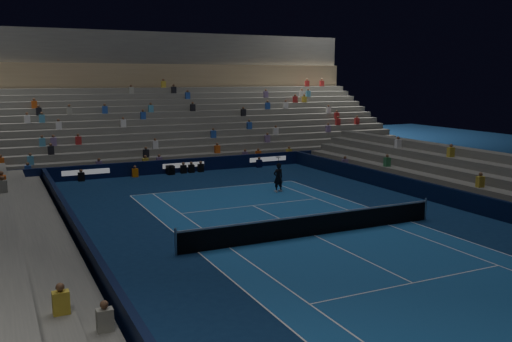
% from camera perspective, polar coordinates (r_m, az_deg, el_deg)
% --- Properties ---
extents(ground, '(90.00, 90.00, 0.00)m').
position_cam_1_polar(ground, '(24.86, 6.04, -6.65)').
color(ground, '#0C244B').
rests_on(ground, ground).
extents(court_surface, '(10.97, 23.77, 0.01)m').
position_cam_1_polar(court_surface, '(24.86, 6.04, -6.64)').
color(court_surface, '#1A5191').
rests_on(court_surface, ground).
extents(sponsor_barrier_far, '(44.00, 0.25, 1.00)m').
position_cam_1_polar(sponsor_barrier_far, '(41.27, -7.54, 0.57)').
color(sponsor_barrier_far, black).
rests_on(sponsor_barrier_far, ground).
extents(sponsor_barrier_east, '(0.25, 37.00, 1.00)m').
position_cam_1_polar(sponsor_barrier_east, '(30.83, 21.62, -3.13)').
color(sponsor_barrier_east, black).
rests_on(sponsor_barrier_east, ground).
extents(sponsor_barrier_west, '(0.25, 37.00, 1.00)m').
position_cam_1_polar(sponsor_barrier_west, '(21.46, -16.81, -8.28)').
color(sponsor_barrier_west, '#081232').
rests_on(sponsor_barrier_west, ground).
extents(grandstand_main, '(44.00, 15.20, 11.20)m').
position_cam_1_polar(grandstand_main, '(49.91, -11.01, 5.37)').
color(grandstand_main, slate).
rests_on(grandstand_main, ground).
extents(tennis_net, '(12.90, 0.10, 1.10)m').
position_cam_1_polar(tennis_net, '(24.73, 6.06, -5.53)').
color(tennis_net, '#B2B2B7').
rests_on(tennis_net, ground).
extents(tennis_player, '(0.68, 0.47, 1.78)m').
position_cam_1_polar(tennis_player, '(33.83, 2.31, -0.68)').
color(tennis_player, black).
rests_on(tennis_player, ground).
extents(broadcast_camera, '(0.54, 0.97, 0.65)m').
position_cam_1_polar(broadcast_camera, '(40.45, -8.83, 0.12)').
color(broadcast_camera, black).
rests_on(broadcast_camera, ground).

